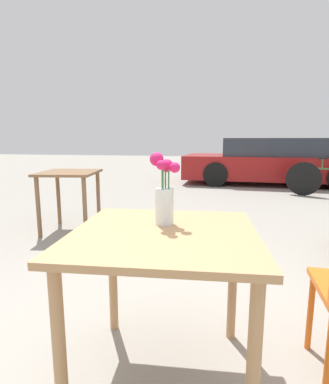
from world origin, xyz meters
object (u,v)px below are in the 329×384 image
(table_front, at_px, (164,255))
(flower_vase, at_px, (164,196))
(table_back, at_px, (69,183))
(parked_car, at_px, (272,162))

(table_front, bearing_deg, flower_vase, 100.70)
(table_back, distance_m, parked_car, 5.79)
(flower_vase, relative_size, parked_car, 0.08)
(parked_car, bearing_deg, table_back, -123.11)
(table_back, xyz_separation_m, parked_car, (3.17, 4.85, -0.04))
(table_front, height_order, table_back, table_back)
(table_back, relative_size, parked_car, 0.18)
(table_front, height_order, parked_car, parked_car)
(flower_vase, xyz_separation_m, table_back, (-1.60, 2.04, -0.26))
(table_front, bearing_deg, parked_car, 77.61)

